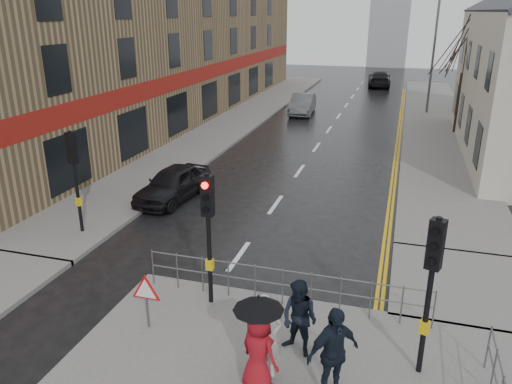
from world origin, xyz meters
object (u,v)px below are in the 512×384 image
Objects in this scene: pedestrian_with_umbrella at (258,340)px; pedestrian_d at (333,353)px; pedestrian_b at (299,318)px; pedestrian_a at (265,337)px; car_parked at (173,184)px; car_mid at (302,104)px.

pedestrian_with_umbrella reaches higher than pedestrian_d.
pedestrian_d reaches higher than pedestrian_b.
pedestrian_a is 0.87× the size of pedestrian_with_umbrella.
pedestrian_a is 0.45× the size of car_parked.
pedestrian_with_umbrella reaches higher than pedestrian_b.
pedestrian_a is 27.87m from car_mid.
car_mid is (-4.85, 27.45, -0.31)m from pedestrian_a.
pedestrian_a is at bearing 88.96° from pedestrian_with_umbrella.
pedestrian_with_umbrella is (-0.52, -1.28, 0.26)m from pedestrian_b.
pedestrian_a is 0.93× the size of pedestrian_d.
car_parked is (-7.58, 9.08, -0.43)m from pedestrian_d.
car_mid is at bearing 84.97° from pedestrian_a.
car_mid is (-5.37, 26.60, -0.28)m from pedestrian_b.
pedestrian_a is at bearing -47.39° from car_parked.
pedestrian_d is 0.49× the size of car_parked.
pedestrian_b is 27.14m from car_mid.
pedestrian_a is at bearing -99.13° from pedestrian_b.
car_mid is at bearing 93.37° from car_parked.
pedestrian_with_umbrella is 1.40m from pedestrian_d.
pedestrian_with_umbrella is 1.07× the size of pedestrian_d.
pedestrian_with_umbrella is 11.18m from car_parked.
pedestrian_a reaches higher than car_mid.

